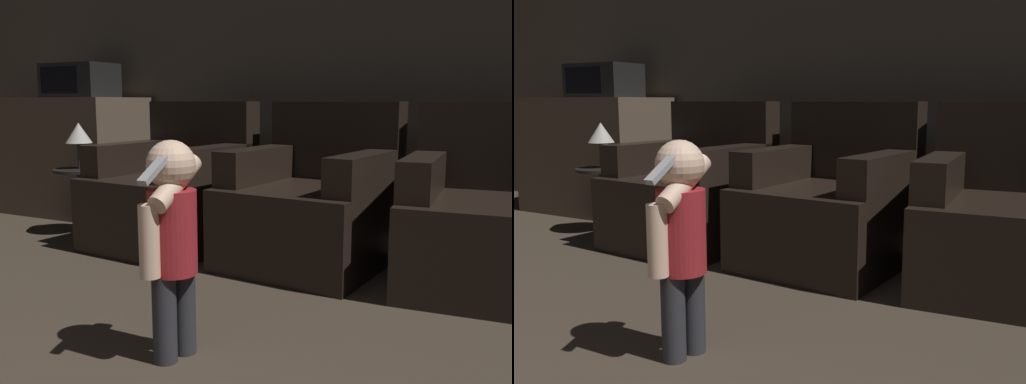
% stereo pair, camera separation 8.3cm
% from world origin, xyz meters
% --- Properties ---
extents(wall_back, '(8.40, 0.05, 2.60)m').
position_xyz_m(wall_back, '(0.00, 4.50, 1.30)').
color(wall_back, '#51493F').
rests_on(wall_back, ground_plane).
extents(armchair_left, '(0.90, 0.95, 0.93)m').
position_xyz_m(armchair_left, '(-1.11, 3.60, 0.33)').
color(armchair_left, black).
rests_on(armchair_left, ground_plane).
extents(armchair_middle, '(0.90, 0.95, 0.93)m').
position_xyz_m(armchair_middle, '(-0.15, 3.60, 0.33)').
color(armchair_middle, black).
rests_on(armchair_middle, ground_plane).
extents(armchair_right, '(0.87, 0.93, 0.93)m').
position_xyz_m(armchair_right, '(0.80, 3.60, 0.33)').
color(armchair_right, black).
rests_on(armchair_right, ground_plane).
extents(person_toddler, '(0.18, 0.32, 0.80)m').
position_xyz_m(person_toddler, '(-0.14, 2.21, 0.47)').
color(person_toddler, '#28282D').
rests_on(person_toddler, ground_plane).
extents(kitchen_counter, '(1.19, 0.65, 0.96)m').
position_xyz_m(kitchen_counter, '(-2.51, 4.10, 0.48)').
color(kitchen_counter, brown).
rests_on(kitchen_counter, ground_plane).
extents(microwave, '(0.56, 0.36, 0.27)m').
position_xyz_m(microwave, '(-2.37, 4.10, 1.09)').
color(microwave, black).
rests_on(microwave, kitchen_counter).
extents(side_table, '(0.37, 0.37, 0.46)m').
position_xyz_m(side_table, '(-1.87, 3.55, 0.37)').
color(side_table, black).
rests_on(side_table, ground_plane).
extents(lamp, '(0.18, 0.18, 0.32)m').
position_xyz_m(lamp, '(-1.87, 3.55, 0.70)').
color(lamp, '#262626').
rests_on(lamp, side_table).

